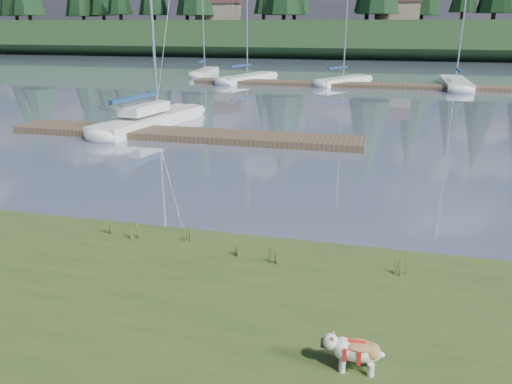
# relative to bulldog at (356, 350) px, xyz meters

# --- Properties ---
(ground) EXTENTS (200.00, 200.00, 0.00)m
(ground) POSITION_rel_bulldog_xyz_m (-4.41, 35.59, -0.66)
(ground) COLOR slate
(ground) RESTS_ON ground
(bank) EXTENTS (60.00, 9.00, 0.35)m
(bank) POSITION_rel_bulldog_xyz_m (-4.41, -0.41, -0.49)
(bank) COLOR #374A1D
(bank) RESTS_ON ground
(ridge) EXTENTS (200.00, 20.00, 5.00)m
(ridge) POSITION_rel_bulldog_xyz_m (-4.41, 78.59, 1.84)
(ridge) COLOR #1B3218
(ridge) RESTS_ON ground
(bulldog) EXTENTS (0.83, 0.37, 0.50)m
(bulldog) POSITION_rel_bulldog_xyz_m (0.00, 0.00, 0.00)
(bulldog) COLOR silver
(bulldog) RESTS_ON bank
(sailboat_main) EXTENTS (3.16, 8.59, 12.16)m
(sailboat_main) POSITION_rel_bulldog_xyz_m (-10.82, 17.24, -0.24)
(sailboat_main) COLOR white
(sailboat_main) RESTS_ON ground
(dock_near) EXTENTS (16.00, 2.00, 0.30)m
(dock_near) POSITION_rel_bulldog_xyz_m (-8.41, 14.59, -0.51)
(dock_near) COLOR #4C3D2C
(dock_near) RESTS_ON ground
(dock_far) EXTENTS (26.00, 2.20, 0.30)m
(dock_far) POSITION_rel_bulldog_xyz_m (-2.41, 35.59, -0.51)
(dock_far) COLOR #4C3D2C
(dock_far) RESTS_ON ground
(sailboat_bg_0) EXTENTS (2.19, 7.37, 10.61)m
(sailboat_bg_0) POSITION_rel_bulldog_xyz_m (-16.96, 42.11, -0.34)
(sailboat_bg_0) COLOR white
(sailboat_bg_0) RESTS_ON ground
(sailboat_bg_1) EXTENTS (4.25, 8.36, 12.32)m
(sailboat_bg_1) POSITION_rel_bulldog_xyz_m (-11.25, 38.08, -0.34)
(sailboat_bg_1) COLOR white
(sailboat_bg_1) RESTS_ON ground
(sailboat_bg_2) EXTENTS (4.91, 7.01, 11.02)m
(sailboat_bg_2) POSITION_rel_bulldog_xyz_m (-2.81, 37.73, -0.33)
(sailboat_bg_2) COLOR white
(sailboat_bg_2) RESTS_ON ground
(sailboat_bg_3) EXTENTS (1.95, 9.32, 13.51)m
(sailboat_bg_3) POSITION_rel_bulldog_xyz_m (5.80, 38.38, -0.34)
(sailboat_bg_3) COLOR white
(sailboat_bg_3) RESTS_ON ground
(weed_0) EXTENTS (0.17, 0.14, 0.58)m
(weed_0) POSITION_rel_bulldog_xyz_m (-4.99, 3.32, -0.07)
(weed_0) COLOR #475B23
(weed_0) RESTS_ON bank
(weed_1) EXTENTS (0.17, 0.14, 0.47)m
(weed_1) POSITION_rel_bulldog_xyz_m (-3.75, 3.47, -0.11)
(weed_1) COLOR #475B23
(weed_1) RESTS_ON bank
(weed_2) EXTENTS (0.17, 0.14, 0.58)m
(weed_2) POSITION_rel_bulldog_xyz_m (-1.74, 2.87, -0.07)
(weed_2) COLOR #475B23
(weed_2) RESTS_ON bank
(weed_3) EXTENTS (0.17, 0.14, 0.54)m
(weed_3) POSITION_rel_bulldog_xyz_m (-5.64, 3.36, -0.09)
(weed_3) COLOR #475B23
(weed_3) RESTS_ON bank
(weed_4) EXTENTS (0.17, 0.14, 0.48)m
(weed_4) POSITION_rel_bulldog_xyz_m (-2.54, 3.04, -0.11)
(weed_4) COLOR #475B23
(weed_4) RESTS_ON bank
(weed_5) EXTENTS (0.17, 0.14, 0.57)m
(weed_5) POSITION_rel_bulldog_xyz_m (0.67, 2.95, -0.07)
(weed_5) COLOR #475B23
(weed_5) RESTS_ON bank
(mud_lip) EXTENTS (60.00, 0.50, 0.14)m
(mud_lip) POSITION_rel_bulldog_xyz_m (-4.41, 3.99, -0.59)
(mud_lip) COLOR #33281C
(mud_lip) RESTS_ON ground
(house_0) EXTENTS (6.30, 5.30, 4.65)m
(house_0) POSITION_rel_bulldog_xyz_m (-26.41, 75.59, 6.65)
(house_0) COLOR gray
(house_0) RESTS_ON ridge
(house_1) EXTENTS (6.30, 5.30, 4.65)m
(house_1) POSITION_rel_bulldog_xyz_m (1.59, 76.59, 6.65)
(house_1) COLOR gray
(house_1) RESTS_ON ridge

